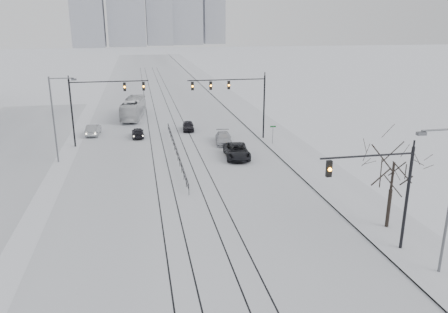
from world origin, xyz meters
TOP-DOWN VIEW (x-y plane):
  - road at (0.00, 60.00)m, footprint 22.00×260.00m
  - sidewalk_east at (13.50, 60.00)m, footprint 5.00×260.00m
  - curb at (11.05, 60.00)m, footprint 0.10×260.00m
  - tram_rails at (-0.00, 40.00)m, footprint 5.30×180.00m
  - traffic_mast_near at (10.79, 6.00)m, footprint 6.10×0.37m
  - traffic_mast_ne at (8.15, 34.99)m, footprint 9.60×0.37m
  - traffic_mast_nw at (-8.52, 36.00)m, footprint 9.10×0.37m
  - street_light_east at (12.70, 3.00)m, footprint 2.73×0.25m
  - street_light_west at (-12.20, 30.00)m, footprint 2.73×0.25m
  - bare_tree at (13.20, 9.00)m, footprint 4.40×4.40m
  - median_fence at (0.00, 30.00)m, footprint 0.06×24.00m
  - street_sign at (11.80, 32.00)m, footprint 0.70×0.06m
  - sedan_sb_inner at (-4.10, 38.89)m, footprint 1.57×3.75m
  - sedan_sb_outer at (-9.83, 41.32)m, footprint 1.77×4.35m
  - sedan_nb_front at (6.42, 27.80)m, footprint 2.97×5.67m
  - sedan_nb_right at (6.13, 33.84)m, footprint 2.49×4.81m
  - sedan_nb_far at (2.70, 41.37)m, footprint 1.79×3.83m
  - box_truck at (-4.63, 51.16)m, footprint 4.01×10.98m

SIDE VIEW (x-z plane):
  - road at x=0.00m, z-range 0.00..0.02m
  - tram_rails at x=0.00m, z-range 0.02..0.03m
  - curb at x=11.05m, z-range 0.00..0.12m
  - sidewalk_east at x=13.50m, z-range 0.00..0.16m
  - median_fence at x=0.00m, z-range 0.03..1.03m
  - sedan_nb_far at x=2.70m, z-range 0.00..1.27m
  - sedan_sb_inner at x=-4.10m, z-range 0.00..1.27m
  - sedan_nb_right at x=6.13m, z-range 0.00..1.33m
  - sedan_sb_outer at x=-9.83m, z-range 0.00..1.40m
  - sedan_nb_front at x=6.42m, z-range 0.00..1.52m
  - box_truck at x=-4.63m, z-range 0.00..2.99m
  - street_sign at x=11.80m, z-range 0.41..2.81m
  - bare_tree at x=13.20m, z-range 1.44..7.54m
  - traffic_mast_near at x=10.79m, z-range 1.06..8.06m
  - street_light_east at x=12.70m, z-range 0.71..9.71m
  - street_light_west at x=-12.20m, z-range 0.71..9.71m
  - traffic_mast_nw at x=-8.52m, z-range 1.57..9.57m
  - traffic_mast_ne at x=8.15m, z-range 1.76..9.76m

